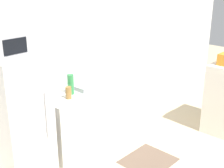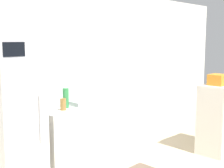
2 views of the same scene
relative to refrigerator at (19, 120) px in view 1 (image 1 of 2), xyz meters
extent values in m
cube|color=silver|center=(1.49, 0.42, 0.53)|extent=(8.00, 0.06, 2.60)
cube|color=silver|center=(0.00, 0.00, 0.00)|extent=(0.57, 0.64, 1.55)
cylinder|color=#B7B7BC|center=(0.16, -0.34, 0.12)|extent=(0.02, 0.02, 0.54)
cube|color=#BCBCC1|center=(0.00, 0.00, 0.91)|extent=(0.48, 0.36, 0.27)
cube|color=black|center=(-0.05, -0.18, 0.91)|extent=(0.27, 0.01, 0.16)
cube|color=silver|center=(1.16, 0.04, -0.34)|extent=(1.53, 0.62, 0.86)
cube|color=#9EA3A8|center=(1.08, 0.06, 0.12)|extent=(0.33, 0.34, 0.06)
cylinder|color=#2D7F42|center=(0.80, 0.02, 0.22)|extent=(0.08, 0.08, 0.27)
cylinder|color=olive|center=(0.68, -0.08, 0.17)|extent=(0.08, 0.08, 0.16)
cube|color=brown|center=(1.32, -0.92, -0.77)|extent=(0.66, 0.59, 0.01)
camera|label=1|loc=(-1.64, -3.01, 1.62)|focal=50.00mm
camera|label=2|loc=(-1.80, -3.34, 1.01)|focal=50.00mm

